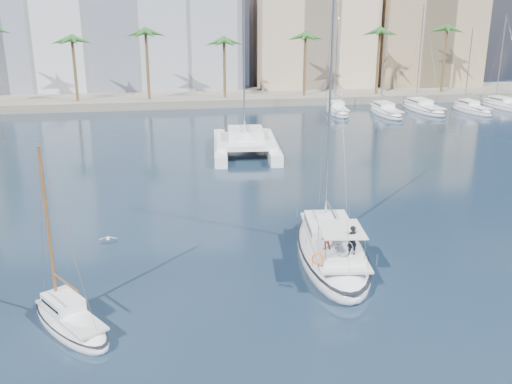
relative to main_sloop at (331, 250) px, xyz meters
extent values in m
plane|color=black|center=(-4.96, 0.66, -0.54)|extent=(160.00, 160.00, 0.00)
cube|color=gray|center=(-4.96, 61.66, 0.06)|extent=(120.00, 14.00, 1.20)
cube|color=silver|center=(-16.96, 73.66, 13.46)|extent=(42.00, 16.00, 28.00)
cube|color=beige|center=(17.04, 70.66, 9.46)|extent=(20.00, 14.00, 20.00)
cube|color=tan|center=(37.04, 68.66, 8.46)|extent=(18.00, 12.00, 18.00)
cylinder|color=brown|center=(-4.96, 57.66, 4.71)|extent=(0.44, 0.44, 10.50)
sphere|color=#255B21|center=(-4.96, 57.66, 9.96)|extent=(3.60, 3.60, 3.60)
cylinder|color=brown|center=(29.04, 57.66, 4.71)|extent=(0.44, 0.44, 10.50)
sphere|color=#255B21|center=(29.04, 57.66, 9.96)|extent=(3.60, 3.60, 3.60)
ellipsoid|color=white|center=(0.00, 0.00, -0.17)|extent=(5.27, 12.43, 2.50)
ellipsoid|color=black|center=(0.00, 0.00, 0.18)|extent=(5.32, 12.55, 0.18)
cube|color=silver|center=(-0.03, -0.23, 0.77)|extent=(3.81, 9.30, 0.12)
cube|color=white|center=(0.14, 1.15, 1.13)|extent=(3.04, 4.22, 0.60)
cube|color=black|center=(0.14, 1.15, 1.15)|extent=(3.00, 3.77, 0.14)
cylinder|color=#B7BABF|center=(0.31, 2.53, 8.73)|extent=(0.15, 0.15, 15.80)
cylinder|color=#B7BABF|center=(0.02, 0.12, 2.33)|extent=(0.70, 4.84, 0.11)
cube|color=white|center=(-0.31, -2.53, 1.01)|extent=(2.63, 3.27, 0.36)
cube|color=silver|center=(-0.32, -2.64, 2.38)|extent=(2.63, 3.27, 0.04)
torus|color=silver|center=(-0.45, -3.68, 1.68)|extent=(0.96, 0.17, 0.96)
torus|color=orange|center=(-1.97, -3.96, 1.38)|extent=(0.65, 0.27, 0.64)
imported|color=black|center=(0.03, -3.37, 2.02)|extent=(0.67, 0.51, 1.65)
imported|color=#A82F19|center=(-1.09, -2.38, 1.75)|extent=(0.60, 0.51, 1.11)
ellipsoid|color=white|center=(-14.20, -5.54, -0.33)|extent=(5.06, 6.25, 1.46)
ellipsoid|color=black|center=(-14.20, -5.54, -0.12)|extent=(5.11, 6.31, 0.18)
cube|color=silver|center=(-14.14, -5.64, 0.23)|extent=(3.74, 4.65, 0.12)
cube|color=white|center=(-14.53, -5.04, 0.59)|extent=(2.22, 2.42, 0.60)
cube|color=black|center=(-14.53, -5.04, 0.61)|extent=(2.10, 2.23, 0.14)
cylinder|color=brown|center=(-14.93, -4.45, 4.12)|extent=(0.15, 0.15, 7.67)
cylinder|color=brown|center=(-14.24, -5.49, 1.79)|extent=(1.48, 2.15, 0.11)
cube|color=white|center=(-3.79, 27.34, 0.01)|extent=(2.36, 12.95, 1.10)
cube|color=white|center=(1.44, 26.87, 0.01)|extent=(2.36, 12.95, 1.10)
cube|color=white|center=(-1.23, 26.46, 0.76)|extent=(6.46, 7.59, 0.50)
cube|color=white|center=(-1.17, 27.10, 1.46)|extent=(3.88, 4.17, 1.00)
cube|color=black|center=(-1.17, 27.10, 1.51)|extent=(3.85, 3.66, 0.18)
cylinder|color=#B7BABF|center=(-1.00, 29.03, 9.55)|extent=(0.18, 0.18, 17.19)
ellipsoid|color=silver|center=(-13.28, 4.29, -0.11)|extent=(0.22, 0.43, 0.20)
sphere|color=silver|center=(-13.28, 4.49, -0.09)|extent=(0.11, 0.11, 0.11)
cube|color=gray|center=(-13.59, 4.29, -0.08)|extent=(0.49, 0.18, 0.12)
cube|color=gray|center=(-12.97, 4.29, -0.08)|extent=(0.49, 0.18, 0.12)
camera|label=1|loc=(-9.50, -29.99, 13.67)|focal=40.00mm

